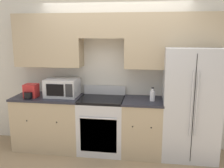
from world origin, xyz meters
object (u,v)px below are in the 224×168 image
(oven_range, at_px, (102,124))
(bottle, at_px, (152,95))
(refrigerator, at_px, (190,103))
(microwave, at_px, (62,87))

(oven_range, bearing_deg, bottle, -1.62)
(oven_range, relative_size, refrigerator, 0.61)
(microwave, bearing_deg, oven_range, -4.31)
(oven_range, height_order, microwave, microwave)
(bottle, bearing_deg, oven_range, 178.38)
(oven_range, height_order, refrigerator, refrigerator)
(microwave, relative_size, bottle, 2.45)
(refrigerator, xyz_separation_m, bottle, (-0.60, -0.06, 0.12))
(bottle, bearing_deg, microwave, 177.15)
(refrigerator, bearing_deg, microwave, 179.59)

